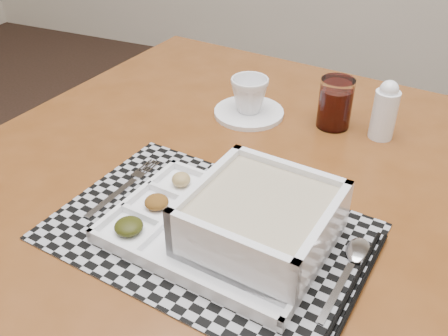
{
  "coord_description": "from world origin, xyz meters",
  "views": [
    {
      "loc": [
        0.78,
        -0.55,
        1.35
      ],
      "look_at": [
        0.51,
        0.08,
        0.88
      ],
      "focal_mm": 40.0,
      "sensor_mm": 36.0,
      "label": 1
    }
  ],
  "objects": [
    {
      "name": "juice_glass",
      "position": [
        0.63,
        0.37,
        0.88
      ],
      "size": [
        0.07,
        0.07,
        0.1
      ],
      "color": "white",
      "rests_on": "dining_table"
    },
    {
      "name": "chopsticks",
      "position": [
        0.76,
        -0.06,
        0.84
      ],
      "size": [
        0.05,
        0.24,
        0.01
      ],
      "color": "black",
      "rests_on": "placemat"
    },
    {
      "name": "cup",
      "position": [
        0.45,
        0.35,
        0.88
      ],
      "size": [
        0.1,
        0.1,
        0.07
      ],
      "primitive_type": "imported",
      "rotation": [
        0.0,
        0.0,
        -0.34
      ],
      "color": "white",
      "rests_on": "saucer"
    },
    {
      "name": "serving_tray",
      "position": [
        0.59,
        -0.03,
        0.87
      ],
      "size": [
        0.35,
        0.26,
        0.09
      ],
      "color": "white",
      "rests_on": "placemat"
    },
    {
      "name": "saucer",
      "position": [
        0.45,
        0.35,
        0.84
      ],
      "size": [
        0.15,
        0.15,
        0.01
      ],
      "primitive_type": "cylinder",
      "color": "white",
      "rests_on": "dining_table"
    },
    {
      "name": "creamer_bottle",
      "position": [
        0.73,
        0.36,
        0.89
      ],
      "size": [
        0.05,
        0.05,
        0.12
      ],
      "color": "white",
      "rests_on": "dining_table"
    },
    {
      "name": "placemat",
      "position": [
        0.53,
        -0.03,
        0.83
      ],
      "size": [
        0.51,
        0.38,
        0.0
      ],
      "primitive_type": "cube",
      "rotation": [
        0.0,
        0.0,
        -0.13
      ],
      "color": "#9A9AA1",
      "rests_on": "dining_table"
    },
    {
      "name": "dining_table",
      "position": [
        0.55,
        0.1,
        0.75
      ],
      "size": [
        1.25,
        1.25,
        0.83
      ],
      "color": "#5E3011",
      "rests_on": "ground"
    },
    {
      "name": "fork",
      "position": [
        0.35,
        0.02,
        0.84
      ],
      "size": [
        0.04,
        0.19,
        0.0
      ],
      "color": "silver",
      "rests_on": "placemat"
    },
    {
      "name": "spoon",
      "position": [
        0.75,
        -0.0,
        0.84
      ],
      "size": [
        0.04,
        0.18,
        0.01
      ],
      "color": "silver",
      "rests_on": "placemat"
    }
  ]
}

